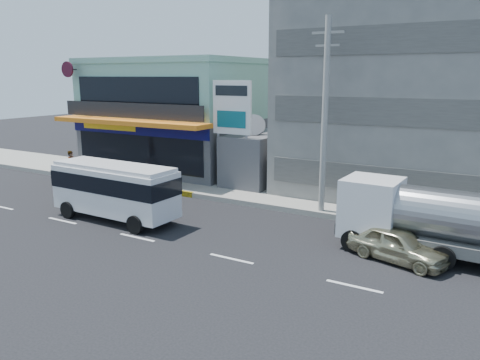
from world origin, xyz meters
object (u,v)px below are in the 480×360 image
tanker_truck (429,219)px  sedan (398,245)px  shop_building (181,118)px  motorcycle_rider (73,176)px  satellite_dish (253,134)px  minibus (115,187)px  concrete_building (436,79)px  billboard (232,114)px  utility_pole_near (325,117)px

tanker_truck → sedan: bearing=-130.6°
shop_building → tanker_truck: size_ratio=1.63×
sedan → motorcycle_rider: size_ratio=1.60×
satellite_dish → minibus: bearing=-106.1°
concrete_building → satellite_dish: size_ratio=10.67×
tanker_truck → motorcycle_rider: tanker_truck is taller
billboard → utility_pole_near: size_ratio=0.69×
shop_building → motorcycle_rider: shop_building is taller
billboard → motorcycle_rider: size_ratio=2.79×
minibus → concrete_building: bearing=46.6°
satellite_dish → billboard: bearing=-105.5°
utility_pole_near → minibus: (-8.75, -5.90, -3.44)m
utility_pole_near → billboard: bearing=164.5°
utility_pole_near → sedan: utility_pole_near is taller
satellite_dish → sedan: bearing=-36.2°
shop_building → tanker_truck: bearing=-26.4°
sedan → minibus: bearing=112.8°
shop_building → utility_pole_near: (14.00, -6.55, 1.15)m
satellite_dish → minibus: satellite_dish is taller
tanker_truck → satellite_dish: bearing=149.7°
satellite_dish → tanker_truck: (11.68, -6.83, -1.98)m
sedan → motorcycle_rider: bearing=100.6°
shop_building → tanker_truck: 22.10m
billboard → minibus: (-2.25, -7.70, -3.21)m
utility_pole_near → tanker_truck: bearing=-29.6°
satellite_dish → billboard: billboard is taller
concrete_building → motorcycle_rider: bearing=-153.6°
shop_building → satellite_dish: size_ratio=8.27×
billboard → sedan: bearing=-28.3°
sedan → motorcycle_rider: motorcycle_rider is taller
concrete_building → minibus: concrete_building is taller
sedan → tanker_truck: bearing=-24.6°
billboard → tanker_truck: billboard is taller
shop_building → concrete_building: (18.00, 1.05, 3.00)m
satellite_dish → minibus: size_ratio=0.22×
billboard → sedan: (11.27, -6.08, -4.25)m
concrete_building → sedan: bearing=-86.3°
motorcycle_rider → utility_pole_near: bearing=8.3°
satellite_dish → utility_pole_near: (6.00, -3.60, 1.57)m
satellite_dish → tanker_truck: size_ratio=0.20×
concrete_building → sedan: 13.48m
utility_pole_near → satellite_dish: bearing=149.0°
satellite_dish → shop_building: bearing=159.8°
shop_building → billboard: shop_building is taller
shop_building → minibus: shop_building is taller
shop_building → concrete_building: 18.28m
concrete_building → utility_pole_near: concrete_building is taller
satellite_dish → motorcycle_rider: size_ratio=0.61×
sedan → utility_pole_near: bearing=64.1°
shop_building → concrete_building: concrete_building is taller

